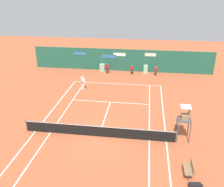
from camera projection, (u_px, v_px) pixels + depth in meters
name	position (u px, v px, depth m)	size (l,w,h in m)	color
ground_plane	(100.00, 132.00, 20.17)	(80.00, 80.00, 0.01)	#B25633
tennis_net	(98.00, 131.00, 19.45)	(12.10, 0.10, 1.07)	#4C4C51
sponsor_back_wall	(121.00, 60.00, 34.48)	(25.00, 1.02, 3.05)	#1E5642
umpire_chair	(185.00, 118.00, 18.56)	(1.00, 1.00, 2.84)	#47474C
player_bench	(189.00, 168.00, 15.46)	(0.54, 1.19, 0.88)	#38383D
equipment_bag	(196.00, 186.00, 14.55)	(0.86, 0.39, 0.32)	black
player_on_baseline	(83.00, 82.00, 28.22)	(0.50, 0.81, 1.82)	white
ball_kid_left_post	(107.00, 68.00, 33.69)	(0.45, 0.23, 1.36)	black
ball_kid_centre_post	(132.00, 69.00, 33.28)	(0.42, 0.21, 1.28)	black
ball_kid_right_post	(156.00, 70.00, 32.87)	(0.42, 0.18, 1.26)	black
tennis_ball_by_sideline	(97.00, 92.00, 27.95)	(0.07, 0.07, 0.07)	#CCE033
tennis_ball_near_service_line	(63.00, 111.00, 23.60)	(0.07, 0.07, 0.07)	#CCE033
tennis_ball_mid_court	(71.00, 100.00, 25.85)	(0.07, 0.07, 0.07)	#CCE033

